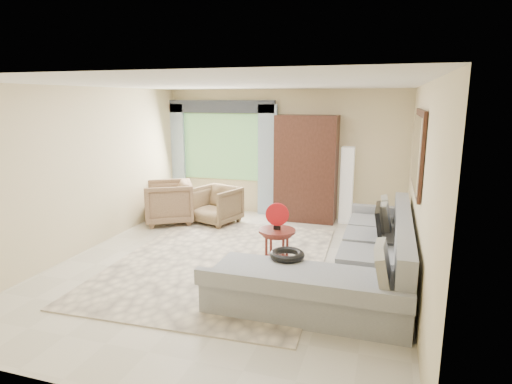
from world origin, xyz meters
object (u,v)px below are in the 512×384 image
(coffee_table, at_px, (277,246))
(floor_lamp, at_px, (347,185))
(sectional_sofa, at_px, (356,265))
(armoire, at_px, (306,169))
(armchair_right, at_px, (216,205))
(potted_plant, at_px, (180,201))
(tv_screen, at_px, (380,223))
(armchair_left, at_px, (168,202))

(coffee_table, bearing_deg, floor_lamp, 74.12)
(sectional_sofa, height_order, floor_lamp, floor_lamp)
(coffee_table, xyz_separation_m, armoire, (-0.07, 2.51, 0.77))
(armoire, bearing_deg, sectional_sofa, -66.94)
(armoire, distance_m, floor_lamp, 0.86)
(coffee_table, height_order, armoire, armoire)
(armchair_right, xyz_separation_m, floor_lamp, (2.42, 0.84, 0.38))
(potted_plant, bearing_deg, tv_screen, -25.87)
(sectional_sofa, distance_m, tv_screen, 0.74)
(tv_screen, height_order, armchair_left, tv_screen)
(floor_lamp, bearing_deg, tv_screen, -73.87)
(sectional_sofa, bearing_deg, armoire, 113.06)
(coffee_table, distance_m, armchair_right, 2.42)
(sectional_sofa, bearing_deg, armchair_left, 153.71)
(potted_plant, distance_m, armoire, 2.76)
(sectional_sofa, height_order, armchair_right, sectional_sofa)
(tv_screen, distance_m, floor_lamp, 2.52)
(armchair_left, relative_size, floor_lamp, 0.61)
(coffee_table, distance_m, floor_lamp, 2.72)
(armchair_left, height_order, potted_plant, armchair_left)
(armoire, bearing_deg, armchair_right, -154.25)
(armchair_right, height_order, armoire, armoire)
(sectional_sofa, relative_size, armoire, 1.65)
(sectional_sofa, relative_size, armchair_right, 4.30)
(armchair_right, bearing_deg, tv_screen, -8.64)
(armoire, bearing_deg, floor_lamp, 4.29)
(coffee_table, bearing_deg, armchair_right, 134.30)
(armchair_left, xyz_separation_m, floor_lamp, (3.33, 1.10, 0.33))
(armchair_right, distance_m, potted_plant, 1.10)
(sectional_sofa, bearing_deg, potted_plant, 146.68)
(coffee_table, xyz_separation_m, armchair_right, (-1.69, 1.73, 0.08))
(armchair_left, relative_size, potted_plant, 1.60)
(sectional_sofa, distance_m, coffee_table, 1.23)
(tv_screen, relative_size, floor_lamp, 0.49)
(tv_screen, height_order, armoire, armoire)
(armchair_left, relative_size, armchair_right, 1.14)
(armchair_left, bearing_deg, floor_lamp, 77.89)
(tv_screen, distance_m, potted_plant, 4.61)
(sectional_sofa, xyz_separation_m, coffee_table, (-1.17, 0.38, 0.00))
(tv_screen, relative_size, armchair_right, 0.92)
(tv_screen, bearing_deg, armchair_left, 161.83)
(coffee_table, height_order, armchair_right, armchair_right)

